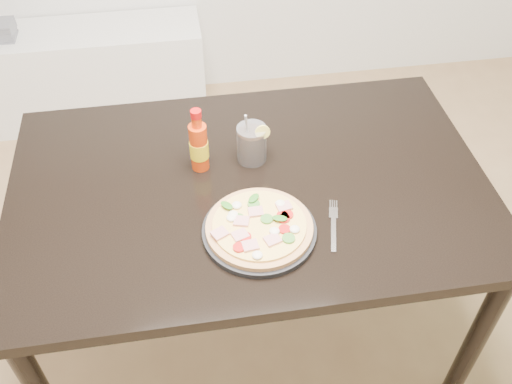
{
  "coord_description": "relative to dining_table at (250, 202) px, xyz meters",
  "views": [
    {
      "loc": [
        -0.23,
        -0.56,
        1.91
      ],
      "look_at": [
        -0.06,
        0.5,
        0.83
      ],
      "focal_mm": 40.0,
      "sensor_mm": 36.0,
      "label": 1
    }
  ],
  "objects": [
    {
      "name": "fork",
      "position": [
        0.2,
        -0.2,
        0.09
      ],
      "size": [
        0.06,
        0.19,
        0.0
      ],
      "rotation": [
        0.0,
        0.0,
        -0.25
      ],
      "color": "silver",
      "rests_on": "dining_table"
    },
    {
      "name": "pizza",
      "position": [
        -0.0,
        -0.2,
        0.11
      ],
      "size": [
        0.29,
        0.29,
        0.03
      ],
      "color": "tan",
      "rests_on": "plate"
    },
    {
      "name": "plate",
      "position": [
        -0.0,
        -0.2,
        0.09
      ],
      "size": [
        0.31,
        0.31,
        0.02
      ],
      "primitive_type": "cylinder",
      "color": "black",
      "rests_on": "dining_table"
    },
    {
      "name": "media_console",
      "position": [
        -0.74,
        1.45,
        -0.42
      ],
      "size": [
        1.4,
        0.34,
        0.5
      ],
      "primitive_type": "cube",
      "color": "white",
      "rests_on": "ground"
    },
    {
      "name": "dining_table",
      "position": [
        0.0,
        0.0,
        0.0
      ],
      "size": [
        1.4,
        0.9,
        0.75
      ],
      "color": "black",
      "rests_on": "ground"
    },
    {
      "name": "cola_cup",
      "position": [
        0.02,
        0.11,
        0.14
      ],
      "size": [
        0.1,
        0.09,
        0.18
      ],
      "rotation": [
        0.0,
        0.0,
        -0.06
      ],
      "color": "black",
      "rests_on": "dining_table"
    },
    {
      "name": "hot_sauce_bottle",
      "position": [
        -0.14,
        0.09,
        0.17
      ],
      "size": [
        0.07,
        0.07,
        0.21
      ],
      "rotation": [
        0.0,
        0.0,
        0.27
      ],
      "color": "red",
      "rests_on": "dining_table"
    },
    {
      "name": "room_shell",
      "position": [
        0.06,
        -0.62,
        0.92
      ],
      "size": [
        4.5,
        4.5,
        4.5
      ],
      "color": "white",
      "rests_on": "ground"
    }
  ]
}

